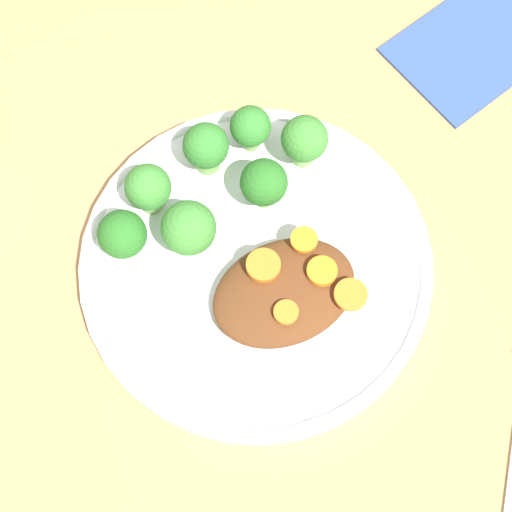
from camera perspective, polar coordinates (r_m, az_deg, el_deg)
name	(u,v)px	position (r m, az deg, el deg)	size (l,w,h in m)	color
ground_plane	(256,271)	(0.68, 0.00, -1.00)	(4.00, 4.00, 0.00)	tan
plate	(256,266)	(0.67, 0.00, -0.65)	(0.27, 0.27, 0.02)	white
stew_mound	(284,292)	(0.64, 1.89, -2.42)	(0.11, 0.08, 0.02)	#5B3319
broccoli_floret_0	(148,189)	(0.66, -7.19, 4.48)	(0.04, 0.04, 0.05)	#7FA85B
broccoli_floret_1	(264,183)	(0.65, 0.53, 4.87)	(0.04, 0.04, 0.05)	#7FA85B
broccoli_floret_2	(189,229)	(0.64, -4.50, 1.80)	(0.04, 0.04, 0.05)	#7FA85B
broccoli_floret_3	(204,148)	(0.67, -3.48, 7.18)	(0.04, 0.04, 0.05)	#759E51
broccoli_floret_4	(304,140)	(0.67, 3.24, 7.71)	(0.04, 0.04, 0.05)	#7FA85B
broccoli_floret_5	(123,235)	(0.65, -8.89, 1.39)	(0.04, 0.04, 0.05)	#7FA85B
broccoli_floret_6	(250,128)	(0.68, -0.37, 8.56)	(0.03, 0.03, 0.05)	#759E51
carrot_slice_0	(281,315)	(0.62, 1.69, -3.92)	(0.02, 0.02, 0.00)	orange
carrot_slice_1	(351,295)	(0.63, 6.33, -2.58)	(0.03, 0.03, 0.00)	orange
carrot_slice_2	(259,268)	(0.63, 0.17, -0.79)	(0.03, 0.03, 0.01)	orange
carrot_slice_3	(322,271)	(0.63, 4.42, -1.02)	(0.02, 0.02, 0.01)	orange
carrot_slice_4	(304,240)	(0.64, 3.22, 1.08)	(0.02, 0.02, 0.00)	orange
napkin	(481,40)	(0.80, 14.76, 13.75)	(0.17, 0.13, 0.01)	#334C8C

